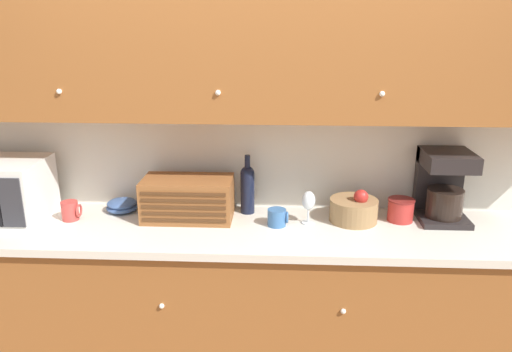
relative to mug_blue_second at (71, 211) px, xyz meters
name	(u,v)px	position (x,y,z in m)	size (l,w,h in m)	color
ground_plane	(258,345)	(0.99, 0.27, -1.00)	(24.00, 24.00, 0.00)	#896647
wall_back	(258,145)	(0.99, 0.30, 0.30)	(5.88, 0.06, 2.60)	white
counter_unit	(255,306)	(0.99, -0.03, -0.53)	(3.50, 0.64, 0.95)	#935628
backsplash_panel	(258,160)	(0.99, 0.26, 0.22)	(3.48, 0.01, 0.54)	silver
upper_cabinets	(290,32)	(1.15, 0.10, 0.91)	(3.48, 0.36, 0.85)	#935628
mug_blue_second	(71,211)	(0.00, 0.00, 0.00)	(0.10, 0.09, 0.10)	#B73D38
bowl_stack_on_counter	(122,205)	(0.23, 0.14, -0.02)	(0.17, 0.17, 0.07)	#3D5B93
bread_box	(188,199)	(0.62, 0.06, 0.06)	(0.48, 0.26, 0.22)	brown
wine_bottle	(248,187)	(0.94, 0.16, 0.10)	(0.08, 0.08, 0.33)	black
mug	(277,217)	(1.10, -0.02, -0.01)	(0.11, 0.10, 0.09)	#38669E
wine_glass	(308,202)	(1.26, 0.02, 0.07)	(0.07, 0.07, 0.18)	silver
fruit_basket	(354,209)	(1.51, 0.06, 0.01)	(0.25, 0.25, 0.18)	#937047
storage_canister	(401,210)	(1.76, 0.08, 0.01)	(0.14, 0.14, 0.12)	#B22D28
coffee_maker	(443,185)	(1.98, 0.13, 0.14)	(0.25, 0.28, 0.38)	black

